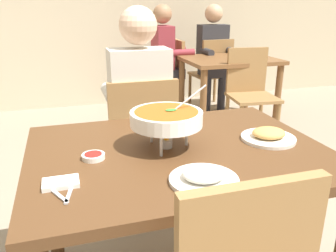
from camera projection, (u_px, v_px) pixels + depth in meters
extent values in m
cube|color=#51331C|center=(178.00, 153.00, 1.47)|extent=(1.23, 0.92, 0.04)
cylinder|color=#51331C|center=(51.00, 201.00, 1.80)|extent=(0.07, 0.07, 0.70)
cylinder|color=#51331C|center=(244.00, 173.00, 2.11)|extent=(0.07, 0.07, 0.70)
cube|color=olive|center=(138.00, 143.00, 2.32)|extent=(0.44, 0.44, 0.03)
cube|color=olive|center=(144.00, 118.00, 2.06)|extent=(0.42, 0.04, 0.45)
cylinder|color=olive|center=(158.00, 159.00, 2.62)|extent=(0.04, 0.04, 0.42)
cylinder|color=olive|center=(108.00, 165.00, 2.52)|extent=(0.04, 0.04, 0.42)
cylinder|color=olive|center=(174.00, 183.00, 2.28)|extent=(0.04, 0.04, 0.42)
cylinder|color=olive|center=(116.00, 191.00, 2.18)|extent=(0.04, 0.04, 0.42)
cylinder|color=#2D2D38|center=(152.00, 168.00, 2.44)|extent=(0.10, 0.10, 0.45)
cylinder|color=#2D2D38|center=(124.00, 172.00, 2.39)|extent=(0.10, 0.10, 0.45)
cube|color=#2D2D38|center=(138.00, 134.00, 2.28)|extent=(0.32, 0.32, 0.12)
cube|color=beige|center=(140.00, 91.00, 2.11)|extent=(0.36, 0.20, 0.50)
sphere|color=beige|center=(138.00, 25.00, 1.98)|extent=(0.22, 0.22, 0.22)
cylinder|color=beige|center=(157.00, 89.00, 2.35)|extent=(0.08, 0.28, 0.08)
cylinder|color=beige|center=(109.00, 93.00, 2.26)|extent=(0.08, 0.28, 0.08)
cylinder|color=silver|center=(187.00, 134.00, 1.48)|extent=(0.01, 0.01, 0.10)
cylinder|color=silver|center=(151.00, 131.00, 1.52)|extent=(0.01, 0.01, 0.10)
cylinder|color=silver|center=(161.00, 144.00, 1.38)|extent=(0.01, 0.01, 0.10)
torus|color=silver|center=(166.00, 125.00, 1.44)|extent=(0.21, 0.21, 0.01)
cylinder|color=#B2B2B7|center=(166.00, 143.00, 1.47)|extent=(0.05, 0.05, 0.04)
cone|color=orange|center=(166.00, 136.00, 1.46)|extent=(0.02, 0.02, 0.04)
cylinder|color=white|center=(166.00, 118.00, 1.43)|extent=(0.30, 0.30, 0.06)
cylinder|color=#B75119|center=(166.00, 112.00, 1.42)|extent=(0.26, 0.26, 0.01)
ellipsoid|color=#388433|center=(171.00, 110.00, 1.43)|extent=(0.05, 0.03, 0.01)
cylinder|color=silver|center=(186.00, 101.00, 1.45)|extent=(0.18, 0.01, 0.13)
cylinder|color=white|center=(204.00, 180.00, 1.19)|extent=(0.24, 0.24, 0.01)
ellipsoid|color=white|center=(204.00, 173.00, 1.18)|extent=(0.15, 0.13, 0.04)
cylinder|color=white|center=(268.00, 138.00, 1.55)|extent=(0.24, 0.24, 0.01)
ellipsoid|color=tan|center=(269.00, 133.00, 1.55)|extent=(0.15, 0.13, 0.04)
cylinder|color=white|center=(93.00, 157.00, 1.36)|extent=(0.09, 0.09, 0.02)
cylinder|color=maroon|center=(93.00, 155.00, 1.36)|extent=(0.07, 0.07, 0.01)
cube|color=white|center=(61.00, 183.00, 1.17)|extent=(0.12, 0.08, 0.02)
cube|color=silver|center=(55.00, 192.00, 1.12)|extent=(0.09, 0.16, 0.01)
cube|color=silver|center=(71.00, 190.00, 1.13)|extent=(0.05, 0.17, 0.01)
cube|color=brown|center=(229.00, 60.00, 3.88)|extent=(1.00, 0.80, 0.04)
cylinder|color=brown|center=(203.00, 103.00, 3.57)|extent=(0.07, 0.07, 0.70)
cylinder|color=brown|center=(278.00, 97.00, 3.81)|extent=(0.07, 0.07, 0.70)
cylinder|color=brown|center=(182.00, 88.00, 4.19)|extent=(0.07, 0.07, 0.70)
cylinder|color=brown|center=(247.00, 84.00, 4.43)|extent=(0.07, 0.07, 0.70)
cube|color=olive|center=(162.00, 79.00, 4.32)|extent=(0.45, 0.45, 0.03)
cube|color=olive|center=(177.00, 58.00, 4.30)|extent=(0.05, 0.42, 0.45)
cylinder|color=olive|center=(144.00, 94.00, 4.51)|extent=(0.04, 0.04, 0.42)
cylinder|color=olive|center=(152.00, 101.00, 4.17)|extent=(0.04, 0.04, 0.42)
cylinder|color=olive|center=(171.00, 92.00, 4.62)|extent=(0.04, 0.04, 0.42)
cylinder|color=olive|center=(181.00, 99.00, 4.28)|extent=(0.04, 0.04, 0.42)
cube|color=olive|center=(210.00, 75.00, 4.56)|extent=(0.47, 0.47, 0.03)
cube|color=olive|center=(218.00, 58.00, 4.30)|extent=(0.42, 0.07, 0.45)
cylinder|color=olive|center=(215.00, 87.00, 4.87)|extent=(0.04, 0.04, 0.42)
cylinder|color=olive|center=(190.00, 89.00, 4.74)|extent=(0.04, 0.04, 0.42)
cylinder|color=olive|center=(229.00, 93.00, 4.53)|extent=(0.04, 0.04, 0.42)
cylinder|color=olive|center=(202.00, 96.00, 4.40)|extent=(0.04, 0.04, 0.42)
cube|color=olive|center=(253.00, 98.00, 3.45)|extent=(0.49, 0.49, 0.03)
cube|color=olive|center=(247.00, 70.00, 3.55)|extent=(0.42, 0.09, 0.45)
cylinder|color=olive|center=(240.00, 126.00, 3.32)|extent=(0.04, 0.04, 0.42)
cylinder|color=olive|center=(277.00, 124.00, 3.38)|extent=(0.04, 0.04, 0.42)
cylinder|color=olive|center=(227.00, 115.00, 3.67)|extent=(0.04, 0.04, 0.42)
cylinder|color=olive|center=(261.00, 113.00, 3.73)|extent=(0.04, 0.04, 0.42)
cylinder|color=#2D2D38|center=(174.00, 97.00, 4.30)|extent=(0.10, 0.10, 0.45)
cylinder|color=#2D2D38|center=(170.00, 93.00, 4.48)|extent=(0.10, 0.10, 0.45)
cube|color=#2D2D38|center=(169.00, 73.00, 4.28)|extent=(0.32, 0.32, 0.12)
cube|color=maroon|center=(163.00, 47.00, 4.16)|extent=(0.20, 0.36, 0.50)
sphere|color=#A57756|center=(162.00, 14.00, 4.03)|extent=(0.22, 0.22, 0.22)
cylinder|color=maroon|center=(183.00, 53.00, 4.09)|extent=(0.28, 0.08, 0.08)
cylinder|color=maroon|center=(174.00, 49.00, 4.38)|extent=(0.28, 0.08, 0.08)
cylinder|color=#2D2D38|center=(207.00, 94.00, 4.42)|extent=(0.10, 0.10, 0.45)
cylinder|color=#2D2D38|center=(221.00, 93.00, 4.48)|extent=(0.10, 0.10, 0.45)
cube|color=#2D2D38|center=(214.00, 71.00, 4.39)|extent=(0.32, 0.32, 0.12)
cube|color=#2D2D33|center=(212.00, 45.00, 4.36)|extent=(0.36, 0.20, 0.50)
sphere|color=tan|center=(214.00, 13.00, 4.23)|extent=(0.22, 0.22, 0.22)
cylinder|color=#2D2D33|center=(207.00, 52.00, 4.15)|extent=(0.08, 0.28, 0.08)
cylinder|color=#2D2D33|center=(231.00, 51.00, 4.24)|extent=(0.08, 0.28, 0.08)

